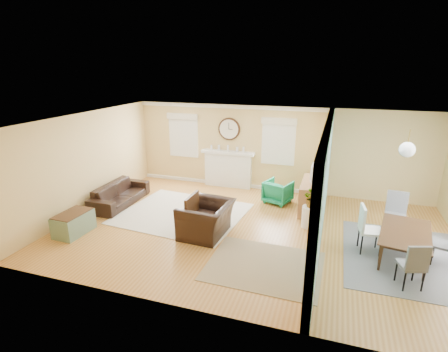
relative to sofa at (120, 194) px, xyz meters
The scene contains 27 objects.
floor 4.00m from the sofa, ahead, with size 9.00×9.00×0.00m, color #AB6B2A.
wall_back 4.77m from the sofa, 32.10° to the left, with size 9.00×0.02×2.60m, color #DFB773.
wall_front 5.39m from the sofa, 41.69° to the right, with size 9.00×0.02×2.60m, color #DFB773.
wall_left 1.26m from the sofa, 136.47° to the right, with size 0.02×6.00×2.60m, color #DFB773.
ceiling 4.61m from the sofa, ahead, with size 9.00×6.00×0.02m, color white.
partition 5.57m from the sofa, ahead, with size 0.17×6.00×2.60m.
fireplace 3.42m from the sofa, 43.90° to the left, with size 1.70×0.30×1.17m.
wall_clock 3.80m from the sofa, 44.92° to the left, with size 0.70×0.07×0.70m.
window_left 2.93m from the sofa, 69.65° to the left, with size 1.05×0.13×1.42m.
window_right 4.88m from the sofa, 31.29° to the left, with size 1.05×0.13×1.42m.
pendant 7.23m from the sofa, ahead, with size 0.30×0.30×0.55m.
rug_cream 1.99m from the sofa, ahead, with size 3.09×2.67×0.02m, color beige.
rug_jute 4.93m from the sofa, 22.84° to the right, with size 2.19×1.79×0.01m, color #9C8263.
rug_grey 7.21m from the sofa, ahead, with size 2.32×2.90×0.01m, color slate.
sofa is the anchor object (origin of this frame).
eames_chair 3.16m from the sofa, 18.83° to the right, with size 1.20×1.05×0.78m, color black.
green_chair 4.46m from the sofa, 19.25° to the left, with size 0.69×0.71×0.64m, color #047D52.
trunk 1.90m from the sofa, 89.07° to the right, with size 0.57×0.90×0.51m.
credenza 5.27m from the sofa, 13.43° to the left, with size 0.50×1.46×0.80m.
tv 5.31m from the sofa, 13.47° to the left, with size 1.00×0.13×0.58m, color black.
garden_stool 5.20m from the sofa, ahead, with size 0.36×0.36×0.53m, color white.
potted_plant 5.22m from the sofa, ahead, with size 0.42×0.37×0.47m, color #337F33.
dining_table 7.21m from the sofa, ahead, with size 1.64×0.92×0.58m, color #422812.
dining_chair_n 7.09m from the sofa, ahead, with size 0.50×0.50×1.02m.
dining_chair_s 7.31m from the sofa, 13.97° to the right, with size 0.49×0.49×0.88m.
dining_chair_w 6.54m from the sofa, ahead, with size 0.50×0.50×1.01m.
dining_chair_e 7.87m from the sofa, ahead, with size 0.49×0.49×0.88m.
Camera 1 is at (1.68, -7.31, 3.77)m, focal length 28.00 mm.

